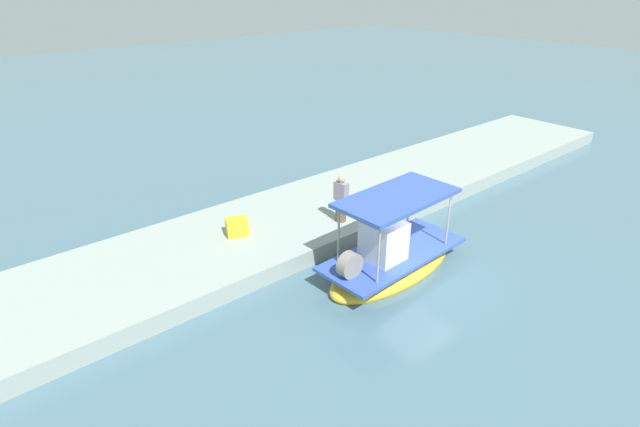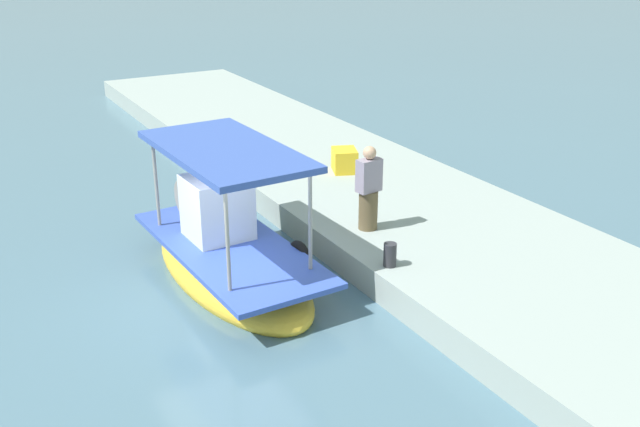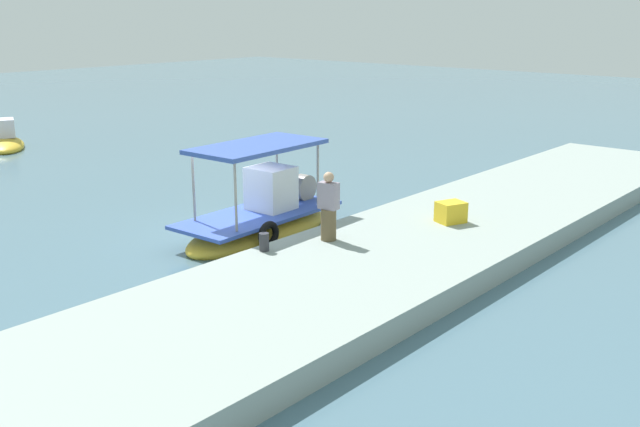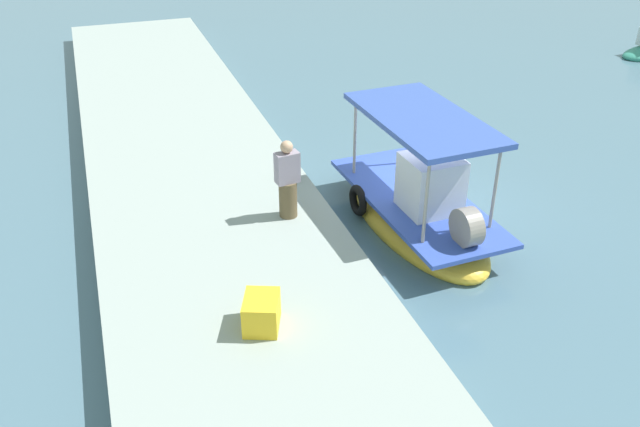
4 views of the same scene
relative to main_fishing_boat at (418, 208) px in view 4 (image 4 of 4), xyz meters
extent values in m
plane|color=slate|center=(-0.83, 0.43, -0.47)|extent=(120.00, 120.00, 0.00)
cube|color=#96A29C|center=(-0.83, -4.44, -0.18)|extent=(36.00, 5.06, 0.59)
ellipsoid|color=gold|center=(-0.09, 0.00, -0.35)|extent=(5.32, 2.30, 0.95)
cube|color=#3753B3|center=(-0.09, 0.00, 0.18)|extent=(5.11, 2.29, 0.10)
cube|color=silver|center=(0.44, 0.03, 0.79)|extent=(1.15, 1.19, 1.33)
cylinder|color=gray|center=(1.56, 0.86, 1.09)|extent=(0.07, 0.07, 1.94)
cylinder|color=gray|center=(1.62, -0.72, 1.09)|extent=(0.07, 0.07, 1.94)
cylinder|color=gray|center=(-1.79, 0.73, 1.09)|extent=(0.07, 0.07, 1.94)
cylinder|color=gray|center=(-1.73, -0.86, 1.09)|extent=(0.07, 0.07, 1.94)
cube|color=#3855AB|center=(-0.09, 0.00, 2.12)|extent=(3.93, 2.14, 0.12)
torus|color=black|center=(-0.83, -1.11, -0.02)|extent=(0.75, 0.21, 0.74)
cylinder|color=gray|center=(1.90, 0.08, 0.58)|extent=(0.81, 0.38, 0.80)
cylinder|color=brown|center=(-0.47, -2.89, 0.53)|extent=(0.44, 0.44, 0.82)
cube|color=gray|center=(-0.47, -2.89, 1.27)|extent=(0.33, 0.53, 0.68)
sphere|color=tan|center=(-0.47, -2.89, 1.74)|extent=(0.27, 0.27, 0.27)
cylinder|color=#2D2D33|center=(-2.15, -2.28, 0.34)|extent=(0.24, 0.24, 0.45)
cube|color=yellow|center=(2.95, -4.40, 0.40)|extent=(0.88, 0.80, 0.57)
camera|label=1|loc=(10.60, 9.02, 8.23)|focal=28.15mm
camera|label=2|loc=(-12.10, 4.80, 6.03)|focal=41.14mm
camera|label=3|loc=(-13.85, -14.19, 5.71)|focal=40.69mm
camera|label=4|loc=(11.53, -6.38, 7.37)|focal=37.24mm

